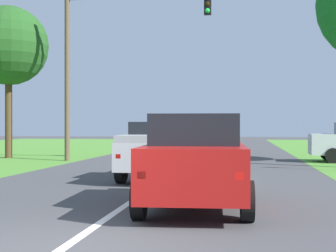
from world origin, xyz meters
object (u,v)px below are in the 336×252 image
at_px(red_suv_near, 196,159).
at_px(extra_tree_1, 9,46).
at_px(pickup_truck_lead, 163,149).
at_px(traffic_light, 105,45).

distance_m(red_suv_near, extra_tree_1, 18.53).
bearing_deg(red_suv_near, extra_tree_1, 127.74).
bearing_deg(pickup_truck_lead, extra_tree_1, 137.07).
bearing_deg(extra_tree_1, pickup_truck_lead, -42.93).
bearing_deg(extra_tree_1, traffic_light, -15.06).
distance_m(traffic_light, extra_tree_1, 5.74).
bearing_deg(pickup_truck_lead, traffic_light, 118.14).
bearing_deg(red_suv_near, traffic_light, 113.18).
bearing_deg(traffic_light, extra_tree_1, 164.94).
height_order(red_suv_near, extra_tree_1, extra_tree_1).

